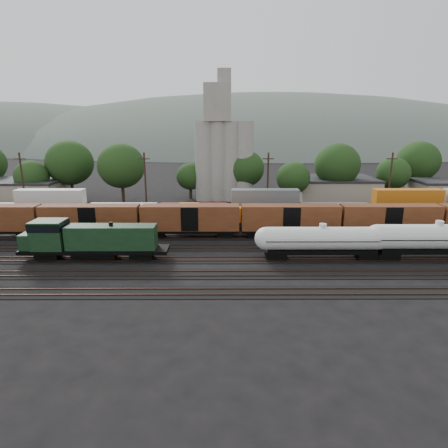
{
  "coord_description": "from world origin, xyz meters",
  "views": [
    {
      "loc": [
        3.18,
        -51.0,
        16.84
      ],
      "look_at": [
        3.35,
        2.0,
        3.0
      ],
      "focal_mm": 30.0,
      "sensor_mm": 36.0,
      "label": 1
    }
  ],
  "objects_px": {
    "green_locomotive": "(86,239)",
    "tank_car_a": "(322,240)",
    "orange_locomotive": "(213,216)",
    "grain_silo": "(223,152)"
  },
  "relations": [
    {
      "from": "grain_silo",
      "to": "green_locomotive",
      "type": "bearing_deg",
      "value": -113.31
    },
    {
      "from": "green_locomotive",
      "to": "tank_car_a",
      "type": "distance_m",
      "value": 30.33
    },
    {
      "from": "green_locomotive",
      "to": "grain_silo",
      "type": "distance_m",
      "value": 45.43
    },
    {
      "from": "green_locomotive",
      "to": "orange_locomotive",
      "type": "xyz_separation_m",
      "value": [
        15.97,
        15.0,
        -0.48
      ]
    },
    {
      "from": "green_locomotive",
      "to": "tank_car_a",
      "type": "height_order",
      "value": "green_locomotive"
    },
    {
      "from": "grain_silo",
      "to": "orange_locomotive",
      "type": "bearing_deg",
      "value": -93.72
    },
    {
      "from": "green_locomotive",
      "to": "tank_car_a",
      "type": "relative_size",
      "value": 1.09
    },
    {
      "from": "green_locomotive",
      "to": "orange_locomotive",
      "type": "relative_size",
      "value": 1.15
    },
    {
      "from": "green_locomotive",
      "to": "orange_locomotive",
      "type": "bearing_deg",
      "value": 43.2
    },
    {
      "from": "green_locomotive",
      "to": "grain_silo",
      "type": "bearing_deg",
      "value": 66.69
    }
  ]
}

